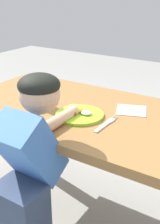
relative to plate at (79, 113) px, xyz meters
name	(u,v)px	position (x,y,z in m)	size (l,w,h in m)	color
ground_plane	(92,221)	(0.04, 0.08, -0.71)	(8.00, 8.00, 0.00)	gray
dining_table	(94,132)	(0.04, 0.08, -0.12)	(1.48, 0.71, 0.69)	olive
plate	(79,113)	(0.00, 0.00, 0.00)	(0.23, 0.23, 0.05)	#96D22C
fork	(106,124)	(0.15, -0.02, -0.01)	(0.03, 0.19, 0.01)	silver
spoon	(48,105)	(-0.19, 0.01, 0.00)	(0.05, 0.20, 0.02)	tan
drinking_cup	(43,97)	(-0.21, 0.00, 0.04)	(0.08, 0.08, 0.10)	#D85F41
person	(29,185)	(-0.02, -0.35, -0.19)	(0.20, 0.48, 0.96)	#33425E
napkin	(131,110)	(0.19, 0.19, -0.01)	(0.14, 0.13, 0.00)	white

